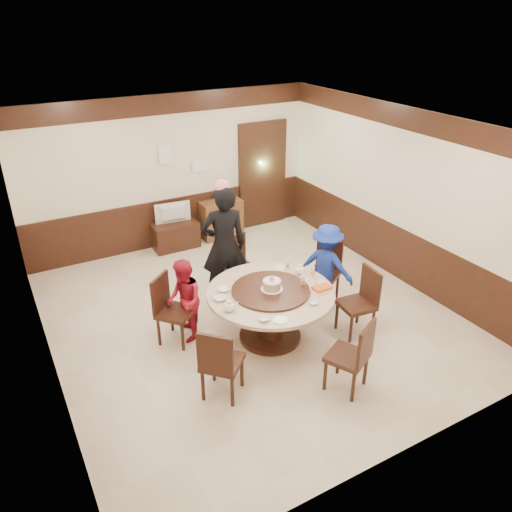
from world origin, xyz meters
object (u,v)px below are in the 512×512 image
person_blue (326,266)px  person_standing (224,246)px  shrimp_platter (322,289)px  person_red (184,301)px  television (174,214)px  banquet_table (270,305)px  birthday_cake (272,285)px  side_cabinet (221,219)px  thermos (224,191)px  tv_stand (175,235)px

person_blue → person_standing: bearing=25.6°
shrimp_platter → person_red: bearing=150.8°
television → person_red: bearing=77.5°
person_red → shrimp_platter: (1.61, -0.90, 0.19)m
person_red → person_blue: bearing=94.8°
banquet_table → person_red: bearing=149.9°
birthday_cake → side_cabinet: 3.55m
television → side_cabinet: (0.98, 0.03, -0.32)m
television → banquet_table: bearing=97.3°
person_blue → birthday_cake: person_blue is taller
person_standing → shrimp_platter: 1.68m
person_red → banquet_table: bearing=70.1°
banquet_table → person_blue: (1.20, 0.37, 0.12)m
thermos → banquet_table: bearing=-105.8°
birthday_cake → tv_stand: birthday_cake is taller
tv_stand → side_cabinet: side_cabinet is taller
banquet_table → tv_stand: (-0.09, 3.37, -0.28)m
banquet_table → birthday_cake: size_ratio=5.77×
banquet_table → birthday_cake: birthday_cake is taller
person_red → thermos: bearing=155.2°
television → thermos: bearing=-172.7°
person_blue → thermos: bearing=-27.4°
person_blue → birthday_cake: (-1.18, -0.38, 0.19)m
television → person_standing: bearing=95.5°
person_standing → person_blue: size_ratio=1.44×
birthday_cake → side_cabinet: size_ratio=0.37×
television → side_cabinet: bearing=-172.6°
banquet_table → person_standing: size_ratio=0.91×
person_blue → thermos: person_blue is taller
person_standing → person_blue: 1.56m
person_standing → person_blue: (1.29, -0.83, -0.29)m
person_red → person_blue: (2.20, -0.21, 0.06)m
person_blue → thermos: size_ratio=3.45×
person_standing → birthday_cake: size_ratio=6.35×
banquet_table → side_cabinet: banquet_table is taller
tv_stand → television: bearing=0.0°
shrimp_platter → side_cabinet: shrimp_platter is taller
banquet_table → person_standing: bearing=94.7°
banquet_table → side_cabinet: size_ratio=2.14×
shrimp_platter → thermos: (0.36, 3.72, 0.16)m
birthday_cake → thermos: thermos is taller
birthday_cake → person_red: bearing=150.1°
shrimp_platter → tv_stand: bearing=100.7°
banquet_table → thermos: bearing=74.2°
shrimp_platter → tv_stand: size_ratio=0.35×
side_cabinet → person_blue: bearing=-84.2°
side_cabinet → person_red: bearing=-124.0°
banquet_table → side_cabinet: bearing=75.4°
banquet_table → person_red: person_red is taller
birthday_cake → person_standing: bearing=95.4°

